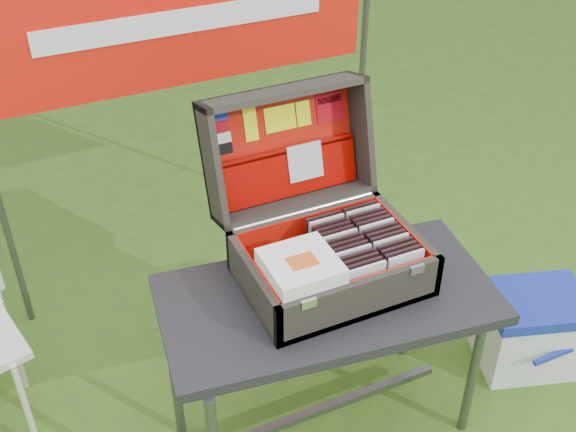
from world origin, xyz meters
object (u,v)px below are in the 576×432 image
suitcase (325,207)px  cooler (530,330)px  table (325,367)px  cardboard_box (381,287)px

suitcase → cooler: (0.92, -0.15, -0.80)m
suitcase → cooler: bearing=-9.5°
table → cooler: (0.96, -0.04, -0.17)m
table → suitcase: 0.64m
table → cooler: size_ratio=2.75×
cardboard_box → suitcase: bearing=-170.1°
suitcase → cardboard_box: bearing=33.7°
table → cooler: bearing=5.2°
suitcase → cardboard_box: suitcase is taller
cooler → suitcase: bearing=-172.0°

